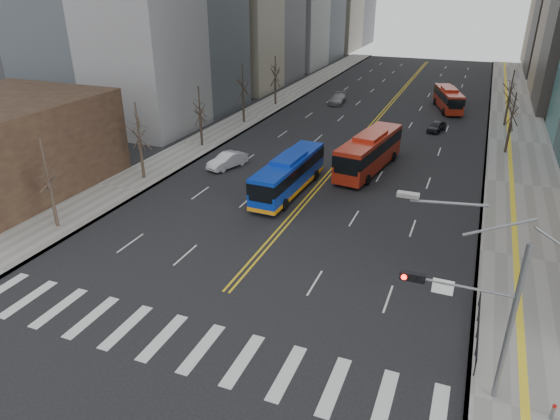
# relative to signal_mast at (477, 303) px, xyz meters

# --- Properties ---
(ground) EXTENTS (220.00, 220.00, 0.00)m
(ground) POSITION_rel_signal_mast_xyz_m (-13.77, -2.00, -4.86)
(ground) COLOR black
(sidewalk_right) EXTENTS (7.00, 130.00, 0.15)m
(sidewalk_right) POSITION_rel_signal_mast_xyz_m (3.73, 43.00, -4.78)
(sidewalk_right) COLOR gray
(sidewalk_right) RESTS_ON ground
(sidewalk_left) EXTENTS (5.00, 130.00, 0.15)m
(sidewalk_left) POSITION_rel_signal_mast_xyz_m (-30.27, 43.00, -4.78)
(sidewalk_left) COLOR gray
(sidewalk_left) RESTS_ON ground
(crosswalk) EXTENTS (26.70, 4.00, 0.01)m
(crosswalk) POSITION_rel_signal_mast_xyz_m (-13.77, -2.00, -4.85)
(crosswalk) COLOR silver
(crosswalk) RESTS_ON ground
(centerline) EXTENTS (0.55, 100.00, 0.01)m
(centerline) POSITION_rel_signal_mast_xyz_m (-13.77, 53.00, -4.85)
(centerline) COLOR gold
(centerline) RESTS_ON ground
(signal_mast) EXTENTS (5.37, 0.37, 9.39)m
(signal_mast) POSITION_rel_signal_mast_xyz_m (0.00, 0.00, 0.00)
(signal_mast) COLOR slate
(signal_mast) RESTS_ON ground
(pedestrian_railing) EXTENTS (0.06, 6.06, 1.02)m
(pedestrian_railing) POSITION_rel_signal_mast_xyz_m (0.53, 4.00, -4.03)
(pedestrian_railing) COLOR black
(pedestrian_railing) RESTS_ON sidewalk_right
(street_trees) EXTENTS (35.20, 47.20, 7.60)m
(street_trees) POSITION_rel_signal_mast_xyz_m (-20.94, 32.55, 0.02)
(street_trees) COLOR #2F261D
(street_trees) RESTS_ON ground
(blue_bus) EXTENTS (2.99, 11.62, 3.37)m
(blue_bus) POSITION_rel_signal_mast_xyz_m (-15.82, 19.14, -3.09)
(blue_bus) COLOR #0B30AF
(blue_bus) RESTS_ON ground
(red_bus_near) EXTENTS (4.34, 12.10, 3.74)m
(red_bus_near) POSITION_rel_signal_mast_xyz_m (-10.50, 27.33, -2.78)
(red_bus_near) COLOR #A72311
(red_bus_near) RESTS_ON ground
(red_bus_far) EXTENTS (5.05, 10.24, 3.20)m
(red_bus_far) POSITION_rel_signal_mast_xyz_m (-5.44, 56.38, -3.07)
(red_bus_far) COLOR #A72311
(red_bus_far) RESTS_ON ground
(car_white) EXTENTS (2.94, 4.79, 1.49)m
(car_white) POSITION_rel_signal_mast_xyz_m (-23.83, 22.81, -4.11)
(car_white) COLOR silver
(car_white) RESTS_ON ground
(car_dark_mid) EXTENTS (2.30, 3.94, 1.26)m
(car_dark_mid) POSITION_rel_signal_mast_xyz_m (-5.68, 44.22, -4.23)
(car_dark_mid) COLOR black
(car_dark_mid) RESTS_ON ground
(car_silver) EXTENTS (2.39, 5.10, 1.44)m
(car_silver) POSITION_rel_signal_mast_xyz_m (-21.34, 54.42, -4.14)
(car_silver) COLOR gray
(car_silver) RESTS_ON ground
(car_dark_far) EXTENTS (2.52, 4.74, 1.27)m
(car_dark_far) POSITION_rel_signal_mast_xyz_m (-5.77, 63.41, -4.22)
(car_dark_far) COLOR black
(car_dark_far) RESTS_ON ground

